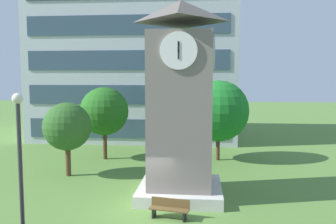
% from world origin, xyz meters
% --- Properties ---
extents(ground_plane, '(160.00, 160.00, 0.00)m').
position_xyz_m(ground_plane, '(0.00, 0.00, 0.00)').
color(ground_plane, '#567F38').
extents(office_building, '(20.54, 12.43, 16.00)m').
position_xyz_m(office_building, '(-4.26, 22.63, 8.00)').
color(office_building, '#B7BCC6').
rests_on(office_building, ground).
extents(clock_tower, '(4.39, 4.39, 10.32)m').
position_xyz_m(clock_tower, '(1.51, 2.98, 4.61)').
color(clock_tower, slate).
rests_on(clock_tower, ground).
extents(park_bench, '(1.86, 0.82, 0.88)m').
position_xyz_m(park_bench, '(1.21, -0.12, 0.46)').
color(park_bench, brown).
rests_on(park_bench, ground).
extents(street_lamp, '(0.36, 0.36, 5.82)m').
position_xyz_m(street_lamp, '(-3.50, -4.21, 3.62)').
color(street_lamp, '#333338').
rests_on(street_lamp, ground).
extents(tree_near_tower, '(4.68, 4.68, 6.18)m').
position_xyz_m(tree_near_tower, '(3.93, 11.42, 3.84)').
color(tree_near_tower, '#513823').
rests_on(tree_near_tower, ground).
extents(tree_streetside, '(3.75, 3.75, 5.65)m').
position_xyz_m(tree_streetside, '(-4.87, 10.95, 3.76)').
color(tree_streetside, '#513823').
rests_on(tree_streetside, ground).
extents(tree_by_building, '(3.09, 3.09, 4.79)m').
position_xyz_m(tree_by_building, '(-5.96, 6.12, 3.22)').
color(tree_by_building, '#513823').
rests_on(tree_by_building, ground).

